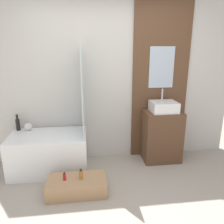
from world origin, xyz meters
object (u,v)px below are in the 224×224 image
at_px(bathtub, 49,152).
at_px(vase_tall_dark, 18,124).
at_px(vase_round_light, 28,127).
at_px(bottle_soap_primary, 64,177).
at_px(wooden_step_bench, 77,186).
at_px(bottle_soap_secondary, 81,174).
at_px(sink, 164,107).

relative_size(bathtub, vase_tall_dark, 4.45).
height_order(vase_round_light, bottle_soap_primary, vase_round_light).
relative_size(bathtub, wooden_step_bench, 1.49).
distance_m(bathtub, vase_round_light, 0.52).
bearing_deg(bottle_soap_primary, bottle_soap_secondary, 0.00).
xyz_separation_m(bathtub, sink, (1.78, 0.11, 0.62)).
xyz_separation_m(sink, bottle_soap_secondary, (-1.30, -0.73, -0.66)).
relative_size(vase_tall_dark, bottle_soap_primary, 2.47).
relative_size(bathtub, bottle_soap_primary, 10.99).
distance_m(bathtub, bottle_soap_primary, 0.68).
height_order(sink, bottle_soap_secondary, sink).
bearing_deg(wooden_step_bench, sink, 28.09).
bearing_deg(bottle_soap_secondary, vase_tall_dark, 137.68).
height_order(bathtub, vase_round_light, vase_round_light).
bearing_deg(sink, bathtub, -176.61).
height_order(bathtub, sink, sink).
distance_m(sink, bottle_soap_secondary, 1.63).
height_order(bottle_soap_primary, bottle_soap_secondary, bottle_soap_secondary).
distance_m(vase_round_light, bottle_soap_primary, 1.10).
height_order(bathtub, vase_tall_dark, vase_tall_dark).
relative_size(sink, bottle_soap_secondary, 2.98).
xyz_separation_m(vase_round_light, bottle_soap_secondary, (0.80, -0.84, -0.38)).
bearing_deg(wooden_step_bench, bottle_soap_primary, 180.00).
bearing_deg(bathtub, vase_tall_dark, 152.52).
bearing_deg(wooden_step_bench, bottle_soap_secondary, 0.00).
xyz_separation_m(bottle_soap_primary, bottle_soap_secondary, (0.21, 0.00, 0.01)).
bearing_deg(wooden_step_bench, bathtub, 124.18).
xyz_separation_m(wooden_step_bench, vase_round_light, (-0.74, 0.84, 0.53)).
xyz_separation_m(sink, vase_round_light, (-2.10, 0.11, -0.28)).
distance_m(wooden_step_bench, bottle_soap_secondary, 0.17).
height_order(sink, vase_round_light, sink).
bearing_deg(vase_tall_dark, sink, -3.60).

